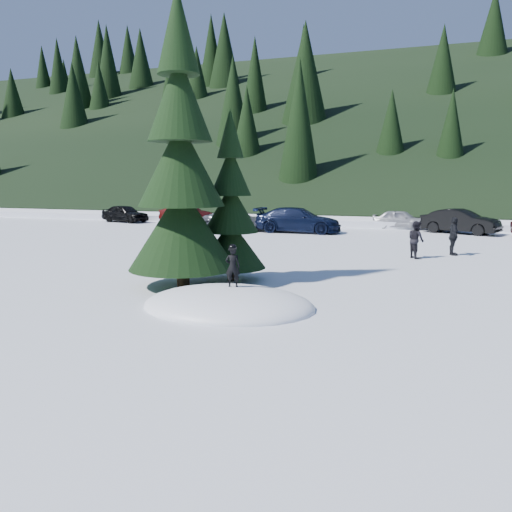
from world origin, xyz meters
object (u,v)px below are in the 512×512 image
(car_0, at_px, (125,213))
(car_5, at_px, (460,221))
(spruce_short, at_px, (231,215))
(car_2, at_px, (236,220))
(car_3, at_px, (298,220))
(child_skier, at_px, (233,267))
(car_4, at_px, (401,219))
(car_1, at_px, (186,214))
(spruce_tall, at_px, (181,175))
(adult_1, at_px, (454,236))
(adult_0, at_px, (416,240))

(car_0, height_order, car_5, car_5)
(spruce_short, relative_size, car_2, 1.21)
(car_2, relative_size, car_3, 0.85)
(child_skier, distance_m, car_0, 26.72)
(car_0, distance_m, car_4, 19.99)
(child_skier, height_order, car_1, child_skier)
(car_1, distance_m, car_5, 18.62)
(spruce_tall, relative_size, adult_1, 5.30)
(car_1, bearing_deg, car_3, -98.26)
(car_1, xyz_separation_m, car_2, (5.14, -3.13, -0.06))
(car_0, xyz_separation_m, car_5, (23.43, -0.34, 0.07))
(car_2, bearing_deg, adult_0, -112.35)
(car_0, bearing_deg, spruce_short, -124.97)
(child_skier, bearing_deg, car_4, -112.79)
(car_0, height_order, car_1, car_1)
(car_1, distance_m, car_4, 15.13)
(car_4, bearing_deg, car_2, 122.25)
(car_1, relative_size, car_5, 0.93)
(adult_1, relative_size, car_1, 0.40)
(adult_1, xyz_separation_m, car_0, (-22.66, 9.74, -0.15))
(spruce_tall, bearing_deg, child_skier, -35.22)
(spruce_short, bearing_deg, car_3, 96.02)
(adult_0, bearing_deg, car_2, 19.82)
(car_5, bearing_deg, car_4, 83.32)
(adult_0, xyz_separation_m, car_1, (-16.34, 11.63, -0.09))
(child_skier, xyz_separation_m, car_2, (-6.96, 18.10, -0.38))
(spruce_short, xyz_separation_m, car_4, (4.23, 19.29, -1.49))
(car_2, bearing_deg, car_0, 90.40)
(spruce_tall, distance_m, child_skier, 3.59)
(child_skier, bearing_deg, car_3, -96.18)
(car_3, bearing_deg, car_5, -74.34)
(car_3, relative_size, car_5, 1.18)
(child_skier, bearing_deg, car_1, -75.45)
(adult_0, distance_m, car_2, 14.06)
(spruce_short, relative_size, car_4, 1.49)
(car_3, bearing_deg, car_4, -51.83)
(spruce_tall, xyz_separation_m, adult_0, (6.48, 8.02, -2.56))
(adult_1, distance_m, car_5, 9.43)
(spruce_short, xyz_separation_m, car_1, (-10.86, 18.25, -1.43))
(car_2, height_order, car_5, car_5)
(child_skier, relative_size, car_3, 0.20)
(adult_0, relative_size, adult_1, 0.94)
(spruce_short, height_order, car_2, spruce_short)
(adult_1, distance_m, car_0, 24.66)
(spruce_short, distance_m, adult_1, 10.64)
(adult_1, height_order, car_4, adult_1)
(car_3, bearing_deg, car_1, 69.78)
(spruce_tall, relative_size, car_3, 1.65)
(spruce_tall, bearing_deg, car_3, 91.98)
(spruce_short, distance_m, child_skier, 3.41)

